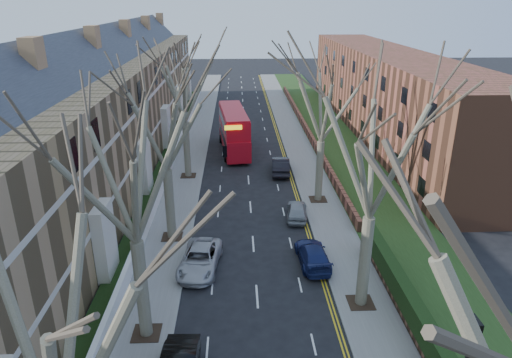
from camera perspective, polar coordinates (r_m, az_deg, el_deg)
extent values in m
cube|color=slate|center=(54.26, -7.66, 4.54)|extent=(3.00, 102.00, 0.12)
cube|color=slate|center=(54.47, 5.05, 4.72)|extent=(3.00, 102.00, 0.12)
cube|color=#93754B|center=(46.79, -18.41, 7.15)|extent=(9.00, 78.00, 10.00)
cube|color=#2C3036|center=(45.78, -19.31, 14.43)|extent=(4.67, 78.00, 4.67)
cube|color=beige|center=(46.15, -12.85, 5.60)|extent=(0.12, 78.00, 0.35)
cube|color=beige|center=(45.34, -13.22, 9.85)|extent=(0.12, 78.00, 0.35)
cube|color=brown|center=(59.65, 15.93, 10.36)|extent=(8.00, 54.00, 10.00)
cube|color=brown|center=(58.38, 6.24, 6.35)|extent=(0.35, 54.00, 0.90)
cube|color=white|center=(46.72, -10.51, 2.27)|extent=(0.30, 78.00, 1.00)
cube|color=#223D16|center=(55.21, 9.71, 4.82)|extent=(6.00, 102.00, 0.06)
cube|color=black|center=(13.38, 25.72, -15.91)|extent=(0.18, 0.50, 0.22)
cylinder|color=brown|center=(23.27, -14.07, -13.26)|extent=(0.64, 0.64, 5.25)
cube|color=#2D2116|center=(24.83, -13.51, -18.22)|extent=(1.40, 1.40, 0.05)
cylinder|color=brown|center=(31.90, -10.73, -3.13)|extent=(0.64, 0.64, 5.07)
cube|color=#2D2116|center=(33.02, -10.43, -7.11)|extent=(1.40, 1.40, 0.05)
cylinder|color=brown|center=(42.98, -8.64, 3.67)|extent=(0.60, 0.60, 5.25)
cube|color=#2D2116|center=(43.85, -8.45, 0.43)|extent=(1.40, 1.40, 0.05)
cylinder|color=brown|center=(25.35, 13.43, -10.05)|extent=(0.64, 0.64, 5.25)
cube|color=#2D2116|center=(26.79, 12.93, -14.82)|extent=(1.40, 1.40, 0.05)
cylinder|color=brown|center=(37.68, 7.94, 0.98)|extent=(0.60, 0.60, 5.07)
cube|color=#2D2116|center=(38.64, 7.75, -2.52)|extent=(1.40, 1.40, 0.05)
cube|color=#B40C19|center=(50.59, -2.78, 5.07)|extent=(3.55, 10.98, 2.16)
cube|color=#B40C19|center=(50.05, -2.82, 7.33)|extent=(3.50, 10.44, 1.96)
cube|color=black|center=(50.47, -2.78, 5.55)|extent=(3.48, 10.12, 0.88)
cube|color=black|center=(50.02, -2.82, 7.44)|extent=(3.46, 9.91, 0.88)
imported|color=#AEAEB3|center=(29.05, -7.02, -9.92)|extent=(2.83, 5.17, 1.37)
imported|color=navy|center=(29.62, 7.10, -9.35)|extent=(2.03, 4.53, 1.29)
imported|color=gray|center=(35.29, 5.12, -3.93)|extent=(1.95, 3.93, 1.29)
imported|color=black|center=(44.23, 3.10, 1.71)|extent=(1.96, 4.80, 1.55)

